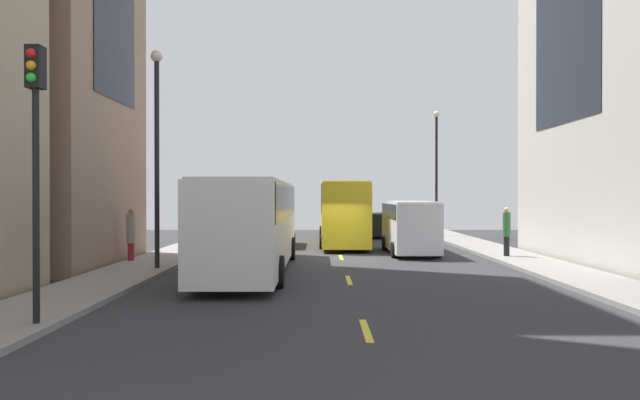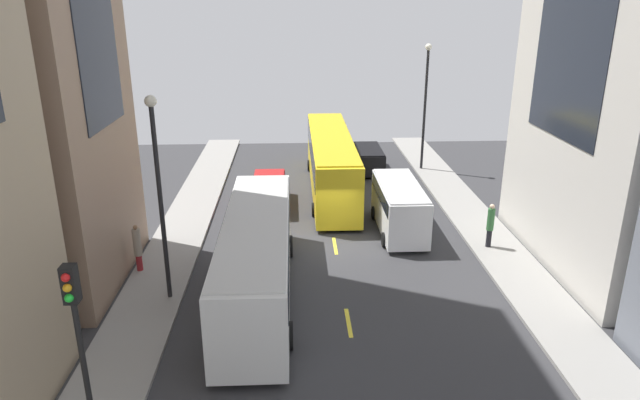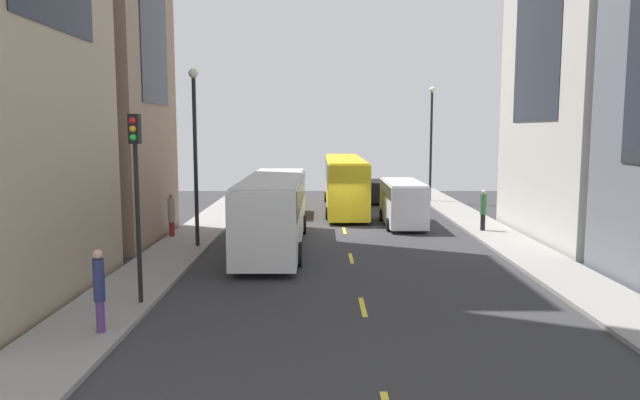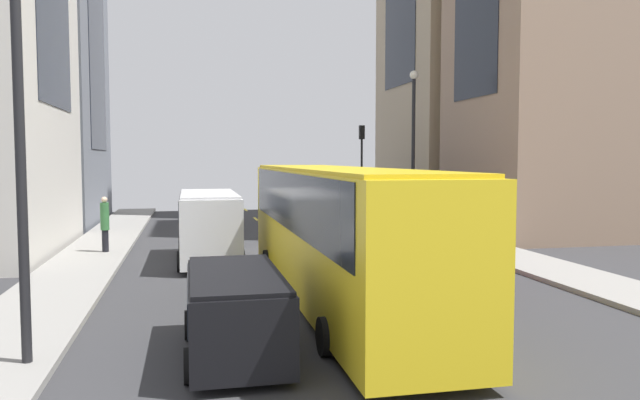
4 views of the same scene
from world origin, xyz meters
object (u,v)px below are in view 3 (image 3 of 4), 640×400
Objects in this scene: pedestrian_waiting_curb at (486,209)px; pedestrian_walking_far at (174,214)px; car_red_1 at (290,201)px; delivery_van_white at (405,200)px; pedestrian_crossing_mid at (102,287)px; streetcar_yellow at (347,179)px; city_bus_white at (276,205)px; traffic_light_near_corner at (138,173)px; car_black_0 at (383,190)px.

pedestrian_waiting_curb reaches higher than pedestrian_walking_far.
car_red_1 is 2.09× the size of pedestrian_waiting_curb.
delivery_van_white reaches higher than pedestrian_crossing_mid.
pedestrian_waiting_curb is at bearing -52.97° from streetcar_yellow.
car_red_1 is (0.04, 10.66, -1.06)m from city_bus_white.
city_bus_white is 0.85× the size of streetcar_yellow.
pedestrian_walking_far is (-9.19, -11.08, -0.85)m from streetcar_yellow.
streetcar_yellow is 2.46× the size of traffic_light_near_corner.
car_black_0 is at bearing -161.74° from pedestrian_waiting_curb.
traffic_light_near_corner is (-3.46, -9.22, 2.20)m from city_bus_white.
pedestrian_crossing_mid is (-3.69, -11.94, -0.64)m from city_bus_white.
pedestrian_walking_far is (-5.39, -8.39, 0.33)m from car_red_1.
streetcar_yellow is 6.56× the size of pedestrian_waiting_curb.
pedestrian_waiting_curb is (10.83, -6.63, 0.37)m from car_red_1.
streetcar_yellow reaches higher than car_black_0.
city_bus_white is 18.76m from car_black_0.
traffic_light_near_corner reaches higher than city_bus_white.
pedestrian_crossing_mid is at bearing -107.19° from city_bus_white.
car_black_0 is at bearing 164.28° from pedestrian_walking_far.
pedestrian_crossing_mid is (-10.61, -18.39, -0.14)m from delivery_van_white.
city_bus_white is 12.52m from pedestrian_crossing_mid.
car_red_1 is at bearing 80.02° from traffic_light_near_corner.
city_bus_white is 2.66× the size of car_red_1.
pedestrian_crossing_mid reaches higher than car_black_0.
traffic_light_near_corner reaches higher than pedestrian_walking_far.
pedestrian_waiting_curb is 16.32m from pedestrian_walking_far.
car_red_1 is at bearing -120.18° from pedestrian_waiting_curb.
traffic_light_near_corner reaches higher than pedestrian_waiting_curb.
streetcar_yellow reaches higher than city_bus_white.
city_bus_white is 2.05× the size of delivery_van_white.
pedestrian_waiting_curb is at bearing -31.49° from car_red_1.
delivery_van_white is 2.76× the size of pedestrian_walking_far.
pedestrian_crossing_mid is (-7.53, -25.30, -0.75)m from streetcar_yellow.
delivery_van_white is 21.23m from pedestrian_crossing_mid.
pedestrian_waiting_curb reaches higher than car_black_0.
delivery_van_white is at bearing 43.02° from city_bus_white.
car_red_1 is (-6.74, -6.80, -0.02)m from car_black_0.
pedestrian_crossing_mid is at bearing 29.54° from pedestrian_walking_far.
car_black_0 is at bearing 68.80° from city_bus_white.
streetcar_yellow is (3.83, 13.36, 0.12)m from city_bus_white.
car_red_1 is 12.71m from pedestrian_waiting_curb.
car_red_1 is at bearing 148.50° from delivery_van_white.
city_bus_white is 2.08× the size of traffic_light_near_corner.
car_red_1 is 22.91m from pedestrian_crossing_mid.
city_bus_white is 5.56× the size of pedestrian_waiting_curb.
pedestrian_crossing_mid is at bearing -94.93° from traffic_light_near_corner.
car_black_0 is (2.94, 4.11, -1.15)m from streetcar_yellow.
traffic_light_near_corner is at bearing 138.45° from pedestrian_crossing_mid.
streetcar_yellow is 14.42m from pedestrian_walking_far.
city_bus_white is at bearing -106.01° from streetcar_yellow.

